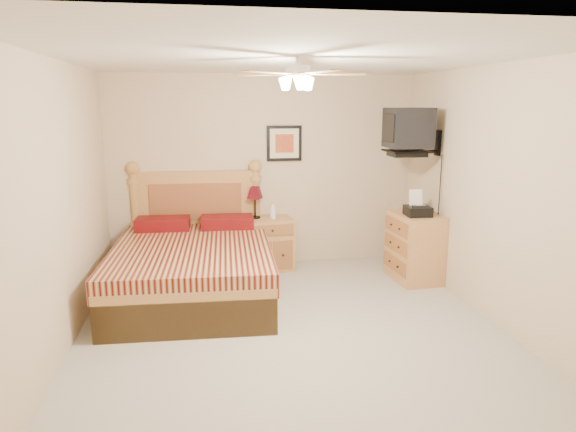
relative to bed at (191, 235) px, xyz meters
name	(u,v)px	position (x,y,z in m)	size (l,w,h in m)	color
floor	(293,334)	(0.94, -1.12, -0.71)	(4.50, 4.50, 0.00)	#A6A295
ceiling	(294,58)	(0.94, -1.12, 1.79)	(4.00, 4.50, 0.04)	white
wall_back	(264,172)	(0.94, 1.13, 0.54)	(4.00, 0.04, 2.50)	beige
wall_front	(376,293)	(0.94, -3.37, 0.54)	(4.00, 0.04, 2.50)	beige
wall_left	(56,211)	(-1.06, -1.12, 0.54)	(0.04, 4.50, 2.50)	beige
wall_right	(499,197)	(2.94, -1.12, 0.54)	(0.04, 4.50, 2.50)	beige
bed	(191,235)	(0.00, 0.00, 0.00)	(1.67, 2.20, 1.42)	#AE8444
nightstand	(268,244)	(0.96, 0.88, -0.38)	(0.62, 0.47, 0.67)	#A97541
table_lamp	(255,202)	(0.80, 0.94, 0.17)	(0.22, 0.22, 0.41)	#510914
lotion_bottle	(273,210)	(1.02, 0.86, 0.07)	(0.08, 0.09, 0.22)	white
framed_picture	(284,143)	(1.21, 1.11, 0.91)	(0.46, 0.04, 0.46)	black
dresser	(414,247)	(2.67, 0.16, -0.30)	(0.49, 0.70, 0.83)	#AE6C3D
fax_machine	(418,203)	(2.64, 0.05, 0.27)	(0.28, 0.30, 0.30)	black
magazine_lower	(406,209)	(2.63, 0.39, 0.13)	(0.22, 0.30, 0.03)	#AEA18F
magazine_upper	(408,207)	(2.66, 0.41, 0.15)	(0.17, 0.24, 0.02)	tan
wall_tv	(420,131)	(2.69, 0.22, 1.10)	(0.56, 0.46, 0.58)	black
ceiling_fan	(298,74)	(0.94, -1.32, 1.65)	(1.14, 1.14, 0.28)	white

